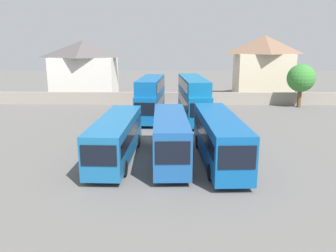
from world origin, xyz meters
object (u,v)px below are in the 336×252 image
object	(u,v)px
bus_3	(219,136)
house_terrace_left	(84,68)
bus_2	(170,136)
house_terrace_centre	(263,66)
bus_5	(193,96)
bus_1	(116,136)
bus_4	(151,96)
tree_left_of_lot	(301,78)

from	to	relation	value
bus_3	house_terrace_left	world-z (taller)	house_terrace_left
bus_2	house_terrace_centre	world-z (taller)	house_terrace_centre
bus_3	house_terrace_centre	size ratio (longest dim) A/B	1.16
bus_2	house_terrace_centre	xyz separation A→B (m)	(15.03, 32.27, 3.12)
bus_3	house_terrace_centre	world-z (taller)	house_terrace_centre
bus_5	house_terrace_centre	size ratio (longest dim) A/B	1.20
bus_1	bus_4	distance (m)	14.81
bus_3	bus_4	distance (m)	16.27
house_terrace_left	house_terrace_centre	size ratio (longest dim) A/B	1.06
house_terrace_left	bus_5	bearing A→B (deg)	-45.15
bus_1	house_terrace_left	size ratio (longest dim) A/B	1.03
bus_2	house_terrace_centre	distance (m)	35.73
bus_2	house_terrace_left	size ratio (longest dim) A/B	0.96
bus_3	bus_5	size ratio (longest dim) A/B	0.97
bus_3	bus_4	xyz separation A→B (m)	(-6.10, 15.06, 0.73)
bus_5	bus_1	bearing A→B (deg)	-29.09
bus_2	bus_4	bearing A→B (deg)	-172.91
bus_3	bus_2	bearing A→B (deg)	-93.72
house_terrace_left	house_terrace_centre	xyz separation A→B (m)	(29.59, 0.36, 0.40)
bus_4	bus_1	bearing A→B (deg)	-3.23
bus_5	bus_3	bearing A→B (deg)	0.12
bus_4	house_terrace_centre	xyz separation A→B (m)	(17.47, 17.27, 2.40)
bus_4	bus_3	bearing A→B (deg)	25.42
house_terrace_left	tree_left_of_lot	xyz separation A→B (m)	(32.46, -9.09, -0.67)
bus_2	house_terrace_left	world-z (taller)	house_terrace_left
bus_5	bus_2	bearing A→B (deg)	-14.00
bus_5	bus_4	bearing A→B (deg)	-97.39
bus_2	bus_1	bearing A→B (deg)	-96.48
bus_1	tree_left_of_lot	bearing A→B (deg)	137.19
bus_2	bus_5	world-z (taller)	bus_5
bus_2	house_terrace_left	distance (m)	35.17
bus_4	house_terrace_left	xyz separation A→B (m)	(-12.12, 16.91, 2.00)
bus_2	bus_3	size ratio (longest dim) A/B	0.88
bus_1	bus_4	bearing A→B (deg)	174.98
bus_3	house_terrace_left	size ratio (longest dim) A/B	1.10
bus_5	house_terrace_left	xyz separation A→B (m)	(-17.09, 17.18, 1.96)
bus_2	tree_left_of_lot	world-z (taller)	tree_left_of_lot
bus_3	house_terrace_left	distance (m)	36.90
bus_1	bus_3	bearing A→B (deg)	88.80
bus_1	house_terrace_centre	size ratio (longest dim) A/B	1.10
bus_5	house_terrace_left	world-z (taller)	house_terrace_left
bus_3	bus_4	world-z (taller)	bus_4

